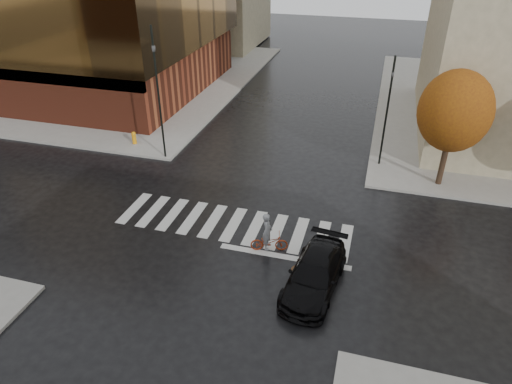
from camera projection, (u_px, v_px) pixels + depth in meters
ground at (230, 230)px, 22.28m from camera, size 120.00×120.00×0.00m
sidewalk_nw at (96, 75)px, 44.56m from camera, size 30.00×30.00×0.15m
crosswalk at (234, 224)px, 22.69m from camera, size 12.00×3.00×0.01m
tree_ne_a at (455, 111)px, 23.77m from camera, size 3.80×3.80×6.50m
sedan at (315, 274)px, 18.47m from camera, size 2.45×4.91×1.37m
cyclist at (268, 238)px, 20.61m from camera, size 1.80×1.02×1.94m
traffic_light_nw at (157, 85)px, 26.57m from camera, size 0.23×0.20×7.98m
traffic_light_ne at (388, 107)px, 26.21m from camera, size 0.16×0.19×6.58m
fire_hydrant at (134, 137)px, 30.39m from camera, size 0.30×0.30×0.84m
manhole at (298, 270)px, 19.74m from camera, size 0.72×0.72×0.01m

